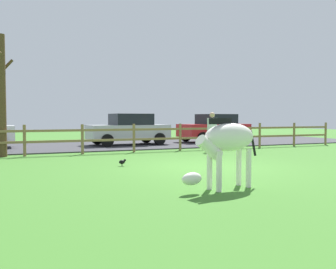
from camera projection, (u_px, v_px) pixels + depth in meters
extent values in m
plane|color=#3D7528|center=(205.00, 167.00, 10.53)|extent=(60.00, 60.00, 0.00)
cube|color=#38383D|center=(120.00, 144.00, 19.08)|extent=(28.00, 7.40, 0.05)
cylinder|color=olive|center=(25.00, 141.00, 13.26)|extent=(0.11, 0.11, 1.16)
cylinder|color=olive|center=(82.00, 139.00, 14.07)|extent=(0.11, 0.11, 1.16)
cylinder|color=olive|center=(134.00, 138.00, 14.88)|extent=(0.11, 0.11, 1.16)
cylinder|color=olive|center=(180.00, 137.00, 15.69)|extent=(0.11, 0.11, 1.16)
cylinder|color=olive|center=(222.00, 136.00, 16.50)|extent=(0.11, 0.11, 1.16)
cylinder|color=olive|center=(260.00, 135.00, 17.31)|extent=(0.11, 0.11, 1.16)
cylinder|color=olive|center=(294.00, 134.00, 18.12)|extent=(0.11, 0.11, 1.16)
cylinder|color=olive|center=(326.00, 134.00, 18.93)|extent=(0.11, 0.11, 1.16)
cube|color=olive|center=(134.00, 139.00, 14.88)|extent=(20.85, 0.06, 0.09)
cube|color=olive|center=(134.00, 130.00, 14.86)|extent=(20.85, 0.06, 0.09)
cylinder|color=#513A23|center=(2.00, 96.00, 13.03)|extent=(0.30, 0.30, 4.39)
cylinder|color=#513A23|center=(3.00, 70.00, 13.32)|extent=(0.77, 0.20, 0.85)
ellipsoid|color=white|center=(230.00, 137.00, 7.27)|extent=(1.31, 0.71, 0.56)
cylinder|color=white|center=(219.00, 171.00, 6.96)|extent=(0.11, 0.11, 0.78)
cylinder|color=white|center=(210.00, 170.00, 7.19)|extent=(0.11, 0.11, 0.78)
cylinder|color=white|center=(249.00, 168.00, 7.40)|extent=(0.11, 0.11, 0.78)
cylinder|color=white|center=(239.00, 167.00, 7.64)|extent=(0.11, 0.11, 0.78)
cylinder|color=white|center=(209.00, 148.00, 6.98)|extent=(0.62, 0.35, 0.51)
ellipsoid|color=white|center=(192.00, 179.00, 6.78)|extent=(0.47, 0.28, 0.24)
cube|color=black|center=(220.00, 121.00, 7.11)|extent=(0.56, 0.14, 0.12)
cylinder|color=black|center=(253.00, 143.00, 7.65)|extent=(0.20, 0.09, 0.54)
cylinder|color=black|center=(122.00, 165.00, 10.65)|extent=(0.01, 0.01, 0.06)
cylinder|color=black|center=(122.00, 165.00, 10.61)|extent=(0.01, 0.01, 0.06)
ellipsoid|color=black|center=(122.00, 162.00, 10.63)|extent=(0.18, 0.10, 0.12)
sphere|color=black|center=(125.00, 160.00, 10.66)|extent=(0.07, 0.07, 0.07)
cube|color=#B7BABF|center=(128.00, 132.00, 18.29)|extent=(4.10, 1.96, 0.70)
cube|color=black|center=(131.00, 119.00, 18.33)|extent=(2.00, 1.68, 0.56)
cylinder|color=black|center=(107.00, 140.00, 16.94)|extent=(0.61, 0.22, 0.60)
cylinder|color=black|center=(97.00, 139.00, 18.46)|extent=(0.61, 0.22, 0.60)
cylinder|color=black|center=(160.00, 139.00, 18.15)|extent=(0.61, 0.22, 0.60)
cylinder|color=black|center=(146.00, 137.00, 19.67)|extent=(0.61, 0.22, 0.60)
cube|color=red|center=(214.00, 130.00, 20.57)|extent=(4.14, 2.06, 0.70)
cube|color=black|center=(216.00, 119.00, 20.61)|extent=(2.04, 1.73, 0.56)
cylinder|color=black|center=(202.00, 138.00, 19.20)|extent=(0.61, 0.23, 0.60)
cylinder|color=black|center=(186.00, 136.00, 20.70)|extent=(0.61, 0.23, 0.60)
cylinder|color=black|center=(242.00, 136.00, 20.47)|extent=(0.61, 0.23, 0.60)
cylinder|color=black|center=(224.00, 135.00, 21.97)|extent=(0.61, 0.23, 0.60)
cylinder|color=#232847|center=(211.00, 142.00, 15.23)|extent=(0.14, 0.14, 0.82)
cylinder|color=#232847|center=(213.00, 141.00, 15.34)|extent=(0.14, 0.14, 0.82)
cube|color=silver|center=(212.00, 125.00, 15.25)|extent=(0.41, 0.31, 0.58)
sphere|color=tan|center=(212.00, 115.00, 15.23)|extent=(0.22, 0.22, 0.22)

